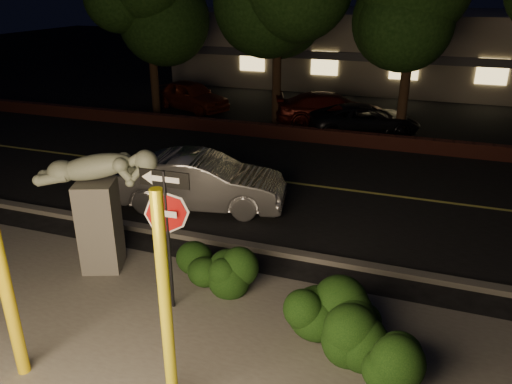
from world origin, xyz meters
TOP-DOWN VIEW (x-y plane):
  - ground at (0.00, 10.00)m, footprint 90.00×90.00m
  - patio at (0.00, -1.00)m, footprint 14.00×6.00m
  - road at (0.00, 7.00)m, footprint 80.00×8.00m
  - lane_marking at (0.00, 7.00)m, footprint 80.00×0.12m
  - curb at (0.00, 2.90)m, footprint 80.00×0.25m
  - brick_wall at (0.00, 11.30)m, footprint 40.00×0.35m
  - parking_lot at (0.00, 17.00)m, footprint 40.00×12.00m
  - building at (0.00, 24.99)m, footprint 22.00×10.20m
  - yellow_pole_left at (-1.76, -1.77)m, footprint 0.18×0.18m
  - yellow_pole_right at (0.63, -1.55)m, footprint 0.16×0.16m
  - signpost at (-0.43, 0.43)m, footprint 0.89×0.08m
  - sculpture at (-2.38, 1.21)m, footprint 2.31×1.37m
  - hedge_center at (0.04, 1.31)m, footprint 2.01×1.48m
  - hedge_right at (2.52, 0.41)m, footprint 1.96×1.26m
  - hedge_far_right at (3.10, -0.15)m, footprint 1.73×1.34m
  - silver_sedan at (-1.83, 4.61)m, footprint 4.50×2.27m
  - parked_car_red at (-6.96, 14.37)m, footprint 4.23×2.92m
  - parked_car_darkred at (-0.32, 13.81)m, footprint 4.93×3.24m
  - parked_car_dark at (1.16, 12.93)m, footprint 4.60×3.37m

SIDE VIEW (x-z plane):
  - ground at x=0.00m, z-range 0.00..0.00m
  - road at x=0.00m, z-range 0.00..0.01m
  - parking_lot at x=0.00m, z-range 0.00..0.01m
  - patio at x=0.00m, z-range 0.00..0.02m
  - lane_marking at x=0.00m, z-range 0.02..0.02m
  - curb at x=0.00m, z-range 0.00..0.12m
  - brick_wall at x=0.00m, z-range 0.00..0.50m
  - hedge_center at x=0.04m, z-range 0.00..0.95m
  - hedge_far_right at x=3.10m, z-range 0.00..1.05m
  - parked_car_dark at x=1.16m, z-range 0.00..1.16m
  - hedge_right at x=2.52m, z-range 0.00..1.19m
  - parked_car_darkred at x=-0.32m, z-range 0.00..1.33m
  - parked_car_red at x=-6.96m, z-range 0.00..1.34m
  - silver_sedan at x=-1.83m, z-range 0.00..1.41m
  - sculpture at x=-2.38m, z-range 0.29..2.81m
  - yellow_pole_right at x=0.63m, z-range 0.00..3.22m
  - yellow_pole_left at x=-1.76m, z-range 0.00..3.65m
  - signpost at x=-0.43m, z-range 0.55..3.18m
  - building at x=0.00m, z-range 0.00..4.00m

